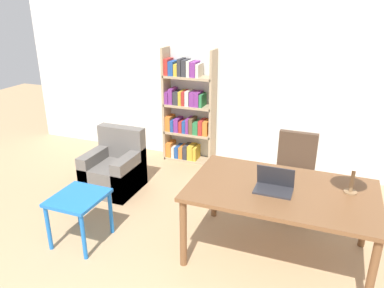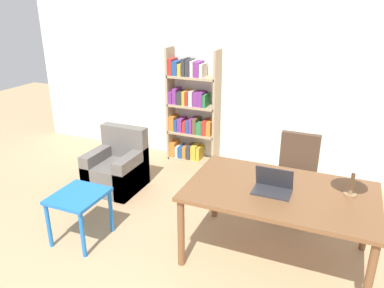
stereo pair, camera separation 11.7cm
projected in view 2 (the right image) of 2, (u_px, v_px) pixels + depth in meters
wall_back at (257, 82)px, 5.55m from camera, size 8.00×0.06×2.70m
desk at (280, 197)px, 3.64m from camera, size 1.80×1.10×0.78m
laptop at (273, 187)px, 3.57m from camera, size 0.36×0.23×0.24m
table_lamp at (356, 159)px, 3.39m from camera, size 0.35×0.35×0.45m
office_chair at (295, 178)px, 4.68m from camera, size 0.58×0.58×0.95m
side_table_blue at (79, 202)px, 4.02m from camera, size 0.51×0.57×0.55m
armchair at (117, 169)px, 5.22m from camera, size 0.68×0.70×0.84m
bookshelf at (190, 112)px, 5.93m from camera, size 0.82×0.28×1.82m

